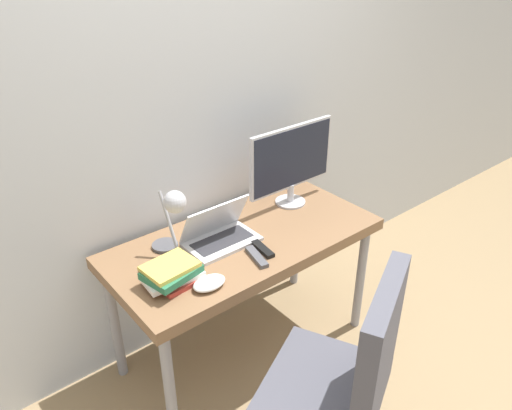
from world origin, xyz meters
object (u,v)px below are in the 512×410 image
Objects in this scene: desk_lamp at (173,212)px; office_chair at (345,378)px; laptop at (219,234)px; book_stack at (172,273)px; monitor at (291,161)px; game_controller at (209,283)px.

desk_lamp is 1.00m from office_chair.
laptop is 0.37m from book_stack.
desk_lamp is 1.35× the size of book_stack.
monitor is 0.53× the size of office_chair.
office_chair is at bearing -93.54° from laptop.
laptop is 0.36m from game_controller.
laptop is 1.34× the size of book_stack.
game_controller is at bearing -92.07° from desk_lamp.
office_chair is 0.67m from game_controller.
book_stack reaches higher than game_controller.
laptop is at bearing 47.12° from game_controller.
desk_lamp is 0.36m from game_controller.
book_stack is at bearing -158.65° from laptop.
monitor reaches higher than book_stack.
laptop is 0.30m from desk_lamp.
office_chair is 0.83m from book_stack.
desk_lamp reaches higher than game_controller.
laptop reaches higher than book_stack.
monitor is 2.13× the size of book_stack.
monitor is 0.89m from game_controller.
laptop is at bearing -171.55° from monitor.
game_controller is (0.11, -0.12, -0.03)m from book_stack.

